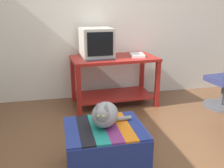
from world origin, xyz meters
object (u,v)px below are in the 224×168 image
Objects in this scene: tv_monitor at (96,43)px; book at (137,55)px; cat at (105,114)px; keyboard at (100,59)px; ottoman_with_blanket at (105,148)px; desk at (114,72)px.

tv_monitor is 0.62m from book.
book reaches higher than cat.
cat is (-0.19, -1.61, -0.40)m from tv_monitor.
keyboard is 0.60m from book.
tv_monitor reaches higher than cat.
tv_monitor reaches higher than book.
tv_monitor is at bearing 82.99° from ottoman_with_blanket.
desk is 1.60m from cat.
book reaches higher than keyboard.
tv_monitor is at bearing 178.66° from book.
keyboard is at bearing -148.78° from desk.
desk is 1.65m from ottoman_with_blanket.
ottoman_with_blanket is (-0.21, -1.40, -0.52)m from keyboard.
desk is 0.38m from keyboard.
book is 0.39× the size of ottoman_with_blanket.
tv_monitor reaches higher than desk.
keyboard is (0.00, -0.23, -0.19)m from tv_monitor.
keyboard is at bearing 103.27° from cat.
tv_monitor is at bearing 85.22° from keyboard.
book is at bearing 62.96° from ottoman_with_blanket.
keyboard reaches higher than desk.
book is at bearing -13.04° from tv_monitor.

